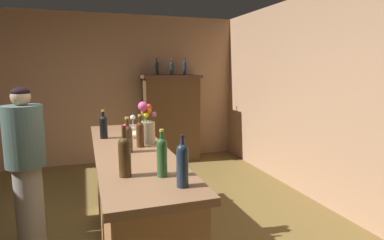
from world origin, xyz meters
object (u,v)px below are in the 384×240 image
(wine_bottle_syrah, at_px, (125,154))
(wine_glass_front, at_px, (126,128))
(wine_bottle_merlot, at_px, (104,126))
(wine_glass_mid, at_px, (133,118))
(display_bottle_left, at_px, (157,67))
(display_bottle_midleft, at_px, (172,68))
(display_cabinet, at_px, (171,116))
(bar_counter, at_px, (133,203))
(wine_bottle_malbec, at_px, (128,137))
(display_bottle_center, at_px, (185,67))
(wine_bottle_rose, at_px, (182,163))
(patron_in_grey, at_px, (26,162))
(wine_bottle_riesling, at_px, (140,133))
(wine_bottle_chardonnay, at_px, (162,155))
(flower_arrangement, at_px, (147,126))
(cheese_plate, at_px, (139,133))

(wine_bottle_syrah, distance_m, wine_glass_front, 1.14)
(wine_bottle_merlot, height_order, wine_glass_mid, wine_bottle_merlot)
(display_bottle_left, distance_m, display_bottle_midleft, 0.28)
(display_cabinet, height_order, wine_glass_mid, display_cabinet)
(bar_counter, xyz_separation_m, wine_bottle_malbec, (-0.04, -0.11, 0.63))
(bar_counter, height_order, display_bottle_center, display_bottle_center)
(wine_bottle_rose, xyz_separation_m, patron_in_grey, (-1.07, 1.54, -0.32))
(wine_glass_front, relative_size, display_bottle_midleft, 0.53)
(display_cabinet, distance_m, display_bottle_center, 0.94)
(wine_bottle_syrah, bearing_deg, wine_bottle_riesling, 73.51)
(wine_bottle_syrah, xyz_separation_m, display_bottle_midleft, (1.29, 3.64, 0.56))
(wine_bottle_malbec, xyz_separation_m, display_bottle_midleft, (1.19, 3.03, 0.57))
(bar_counter, relative_size, wine_bottle_rose, 8.00)
(wine_bottle_riesling, bearing_deg, wine_bottle_syrah, -106.49)
(wine_bottle_chardonnay, relative_size, wine_bottle_riesling, 1.07)
(wine_glass_front, relative_size, flower_arrangement, 0.38)
(wine_bottle_chardonnay, distance_m, cheese_plate, 1.45)
(wine_bottle_merlot, xyz_separation_m, wine_bottle_rose, (0.35, -1.51, 0.02))
(wine_bottle_malbec, distance_m, cheese_plate, 0.80)
(bar_counter, relative_size, display_bottle_midleft, 8.78)
(wine_glass_front, bearing_deg, bar_counter, -92.11)
(wine_bottle_chardonnay, relative_size, wine_bottle_syrah, 0.93)
(wine_glass_mid, bearing_deg, wine_glass_front, -104.10)
(wine_glass_mid, bearing_deg, wine_bottle_riesling, -94.44)
(wine_bottle_chardonnay, xyz_separation_m, wine_bottle_malbec, (-0.13, 0.68, -0.01))
(wine_bottle_merlot, bearing_deg, flower_arrangement, -44.44)
(bar_counter, xyz_separation_m, wine_bottle_riesling, (0.09, 0.03, 0.63))
(display_cabinet, height_order, wine_bottle_rose, display_cabinet)
(wine_glass_front, bearing_deg, wine_bottle_rose, -84.29)
(wine_bottle_merlot, bearing_deg, wine_bottle_chardonnay, -77.67)
(display_cabinet, distance_m, wine_glass_front, 2.76)
(wine_bottle_riesling, height_order, flower_arrangement, flower_arrangement)
(wine_glass_front, xyz_separation_m, display_bottle_midleft, (1.14, 2.51, 0.59))
(display_bottle_left, bearing_deg, wine_bottle_syrah, -105.57)
(wine_glass_front, relative_size, wine_glass_mid, 0.99)
(wine_bottle_riesling, xyz_separation_m, wine_bottle_rose, (0.07, -1.04, 0.02))
(wine_bottle_rose, relative_size, wine_glass_mid, 2.03)
(display_cabinet, distance_m, wine_bottle_syrah, 3.87)
(cheese_plate, relative_size, display_bottle_center, 0.54)
(wine_bottle_rose, bearing_deg, wine_bottle_syrah, 135.22)
(wine_bottle_syrah, relative_size, wine_glass_front, 2.21)
(wine_bottle_riesling, distance_m, wine_bottle_syrah, 0.79)
(display_cabinet, bearing_deg, display_bottle_center, 0.00)
(wine_glass_mid, height_order, patron_in_grey, patron_in_grey)
(wine_bottle_malbec, height_order, display_bottle_left, display_bottle_left)
(display_cabinet, bearing_deg, wine_bottle_rose, -103.96)
(flower_arrangement, height_order, cheese_plate, flower_arrangement)
(wine_bottle_rose, distance_m, wine_glass_mid, 2.00)
(wine_bottle_chardonnay, distance_m, wine_bottle_syrah, 0.24)
(wine_bottle_malbec, bearing_deg, wine_bottle_merlot, 104.14)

